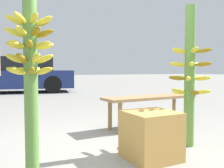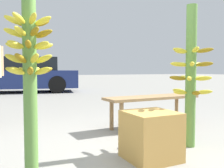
% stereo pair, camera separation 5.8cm
% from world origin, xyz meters
% --- Properties ---
extents(ground_plane, '(80.00, 80.00, 0.00)m').
position_xyz_m(ground_plane, '(0.00, 0.00, 0.00)').
color(ground_plane, gray).
extents(banana_stalk_left, '(0.40, 0.40, 1.69)m').
position_xyz_m(banana_stalk_left, '(-0.85, 0.10, 0.93)').
color(banana_stalk_left, '#5B8C3D').
rests_on(banana_stalk_left, ground_plane).
extents(banana_stalk_center, '(0.49, 0.48, 1.63)m').
position_xyz_m(banana_stalk_center, '(0.93, 0.15, 0.83)').
color(banana_stalk_center, '#5B8C3D').
rests_on(banana_stalk_center, ground_plane).
extents(market_bench, '(1.55, 0.45, 0.49)m').
position_xyz_m(market_bench, '(1.09, 1.14, 0.42)').
color(market_bench, '#99754C').
rests_on(market_bench, ground_plane).
extents(parked_car, '(4.49, 2.58, 1.39)m').
position_xyz_m(parked_car, '(0.06, 8.48, 0.68)').
color(parked_car, navy).
rests_on(parked_car, ground_plane).
extents(produce_crate, '(0.48, 0.48, 0.48)m').
position_xyz_m(produce_crate, '(0.27, 0.00, 0.24)').
color(produce_crate, '#C69347').
rests_on(produce_crate, ground_plane).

